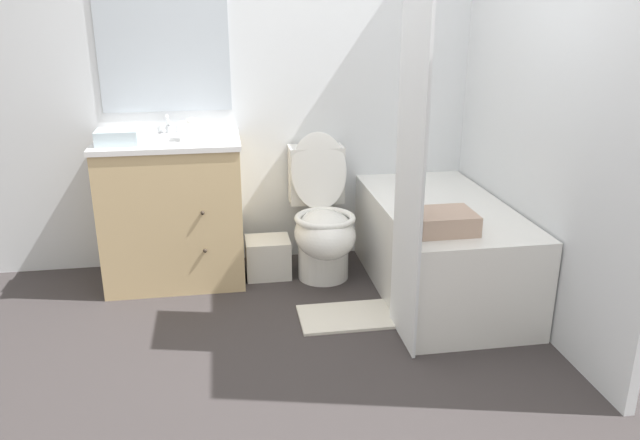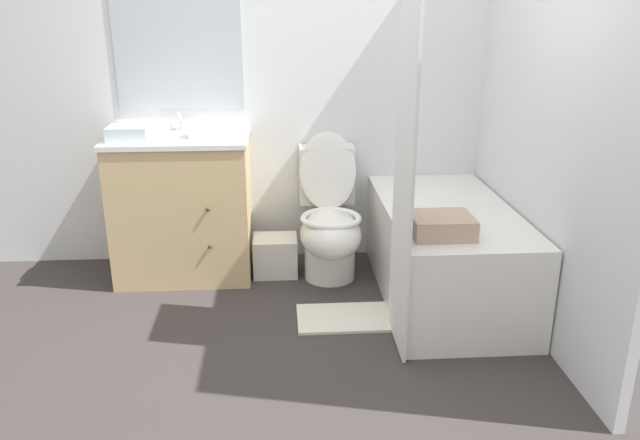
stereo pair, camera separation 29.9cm
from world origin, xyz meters
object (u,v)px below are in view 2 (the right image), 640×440
at_px(tissue_box, 201,129).
at_px(hand_towel_folded, 128,133).
at_px(bathtub, 445,252).
at_px(bath_mat, 349,318).
at_px(bath_towel_folded, 442,225).
at_px(toilet, 329,223).
at_px(wastebasket, 275,255).
at_px(vanity_cabinet, 183,205).
at_px(sink_faucet, 182,125).

bearing_deg(tissue_box, hand_towel_folded, -171.02).
height_order(bathtub, bath_mat, bathtub).
relative_size(tissue_box, bath_towel_folded, 0.43).
distance_m(toilet, bath_mat, 0.69).
relative_size(wastebasket, hand_towel_folded, 1.19).
distance_m(bath_towel_folded, bath_mat, 0.75).
height_order(vanity_cabinet, tissue_box, tissue_box).
bearing_deg(hand_towel_folded, bathtub, -10.04).
xyz_separation_m(tissue_box, bath_mat, (0.82, -0.65, -0.94)).
bearing_deg(vanity_cabinet, hand_towel_folded, -157.94).
bearing_deg(tissue_box, sink_faucet, 122.40).
xyz_separation_m(hand_towel_folded, bath_towel_folded, (1.67, -0.75, -0.33)).
height_order(wastebasket, hand_towel_folded, hand_towel_folded).
bearing_deg(tissue_box, wastebasket, -0.36).
bearing_deg(tissue_box, toilet, -3.96).
distance_m(vanity_cabinet, bath_mat, 1.27).
xyz_separation_m(bathtub, wastebasket, (-0.99, 0.38, -0.15)).
bearing_deg(toilet, tissue_box, 176.04).
relative_size(vanity_cabinet, bathtub, 0.64).
relative_size(bathtub, bath_mat, 2.43).
bearing_deg(bath_towel_folded, sink_faucet, 143.29).
bearing_deg(bathtub, wastebasket, 158.81).
distance_m(toilet, hand_towel_folded, 1.31).
distance_m(vanity_cabinet, toilet, 0.92).
bearing_deg(vanity_cabinet, wastebasket, -4.55).
distance_m(vanity_cabinet, sink_faucet, 0.51).
height_order(vanity_cabinet, bath_towel_folded, vanity_cabinet).
relative_size(bathtub, wastebasket, 5.02).
xyz_separation_m(bathtub, bath_towel_folded, (-0.15, -0.43, 0.32)).
distance_m(wastebasket, bath_mat, 0.77).
xyz_separation_m(tissue_box, hand_towel_folded, (-0.41, -0.06, -0.01)).
height_order(sink_faucet, hand_towel_folded, sink_faucet).
distance_m(vanity_cabinet, bath_towel_folded, 1.65).
xyz_separation_m(vanity_cabinet, bath_towel_folded, (1.40, -0.86, 0.14)).
bearing_deg(hand_towel_folded, toilet, 0.57).
bearing_deg(toilet, bath_mat, -84.01).
distance_m(hand_towel_folded, bath_mat, 1.65).
height_order(hand_towel_folded, bath_mat, hand_towel_folded).
distance_m(toilet, bath_towel_folded, 0.95).
relative_size(toilet, bath_mat, 1.56).
bearing_deg(bath_mat, vanity_cabinet, 144.62).
bearing_deg(toilet, bathtub, -27.23).
relative_size(sink_faucet, toilet, 0.16).
height_order(sink_faucet, bath_mat, sink_faucet).
bearing_deg(bath_towel_folded, toilet, 123.00).
distance_m(wastebasket, tissue_box, 0.92).
relative_size(vanity_cabinet, bath_towel_folded, 2.94).
bearing_deg(sink_faucet, bath_towel_folded, -36.71).
relative_size(hand_towel_folded, bath_mat, 0.41).
bearing_deg(bathtub, toilet, 152.77).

